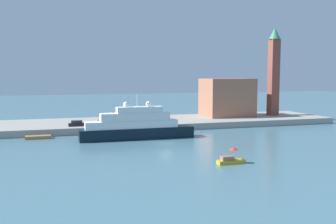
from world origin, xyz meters
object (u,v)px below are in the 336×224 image
object	(u,v)px
small_motorboat	(230,159)
parked_car	(77,124)
harbor_building	(227,97)
bell_tower	(274,69)
mooring_bollard	(147,123)
work_barge	(38,137)
large_yacht	(136,126)
person_figure	(98,123)

from	to	relation	value
small_motorboat	parked_car	world-z (taller)	parked_car
harbor_building	bell_tower	bearing A→B (deg)	-8.34
parked_car	mooring_bollard	distance (m)	16.93
parked_car	work_barge	bearing A→B (deg)	-145.53
large_yacht	person_figure	world-z (taller)	large_yacht
large_yacht	bell_tower	world-z (taller)	bell_tower
bell_tower	mooring_bollard	world-z (taller)	bell_tower
harbor_building	small_motorboat	bearing A→B (deg)	-115.31
large_yacht	parked_car	size ratio (longest dim) A/B	5.83
mooring_bollard	person_figure	bearing A→B (deg)	171.75
harbor_building	person_figure	distance (m)	40.94
work_barge	bell_tower	xyz separation A→B (m)	(67.28, 13.24, 15.43)
large_yacht	bell_tower	xyz separation A→B (m)	(46.80, 19.81, 12.95)
small_motorboat	person_figure	distance (m)	41.66
work_barge	harbor_building	world-z (taller)	harbor_building
bell_tower	parked_car	size ratio (longest dim) A/B	6.13
work_barge	person_figure	size ratio (longest dim) A/B	3.32
work_barge	bell_tower	distance (m)	70.29
work_barge	mooring_bollard	size ratio (longest dim) A/B	6.89
small_motorboat	harbor_building	size ratio (longest dim) A/B	0.31
bell_tower	person_figure	xyz separation A→B (m)	(-53.65, -8.29, -13.36)
parked_car	bell_tower	bearing A→B (deg)	7.04
harbor_building	mooring_bollard	distance (m)	30.47
harbor_building	person_figure	world-z (taller)	harbor_building
person_figure	mooring_bollard	size ratio (longest dim) A/B	2.07
harbor_building	person_figure	bearing A→B (deg)	-165.19
parked_car	mooring_bollard	size ratio (longest dim) A/B	5.51
person_figure	large_yacht	bearing A→B (deg)	-59.25
harbor_building	parked_car	size ratio (longest dim) A/B	3.28
bell_tower	large_yacht	bearing A→B (deg)	-157.06
person_figure	bell_tower	bearing A→B (deg)	8.78
harbor_building	work_barge	bearing A→B (deg)	-163.84
large_yacht	harbor_building	world-z (taller)	harbor_building
small_motorboat	bell_tower	world-z (taller)	bell_tower
bell_tower	work_barge	bearing A→B (deg)	-168.87
bell_tower	person_figure	distance (m)	55.91
person_figure	mooring_bollard	world-z (taller)	person_figure
work_barge	harbor_building	distance (m)	55.55
large_yacht	harbor_building	xyz separation A→B (m)	(32.45, 21.91, 4.44)
harbor_building	bell_tower	size ratio (longest dim) A/B	0.53
bell_tower	mooring_bollard	size ratio (longest dim) A/B	33.82
large_yacht	mooring_bollard	world-z (taller)	large_yacht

